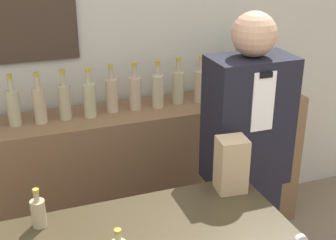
{
  "coord_description": "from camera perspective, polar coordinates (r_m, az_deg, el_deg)",
  "views": [
    {
      "loc": [
        -0.65,
        -0.97,
        2.1
      ],
      "look_at": [
        0.12,
        1.13,
        1.16
      ],
      "focal_mm": 50.0,
      "sensor_mm": 36.0,
      "label": 1
    }
  ],
  "objects": [
    {
      "name": "shelf_bottle_5",
      "position": [
        2.96,
        -6.85,
        3.15
      ],
      "size": [
        0.08,
        0.08,
        0.31
      ],
      "color": "tan",
      "rests_on": "back_shelf"
    },
    {
      "name": "paper_bag",
      "position": [
        2.25,
        7.73,
        -5.42
      ],
      "size": [
        0.15,
        0.13,
        0.27
      ],
      "color": "tan",
      "rests_on": "display_counter"
    },
    {
      "name": "back_shelf",
      "position": [
        3.26,
        -1.95,
        -6.62
      ],
      "size": [
        2.15,
        0.41,
        0.99
      ],
      "color": "brown",
      "rests_on": "ground_plane"
    },
    {
      "name": "shopkeeper",
      "position": [
        2.62,
        9.3,
        -5.9
      ],
      "size": [
        0.43,
        0.27,
        1.71
      ],
      "color": "black",
      "rests_on": "ground_plane"
    },
    {
      "name": "shelf_bottle_7",
      "position": [
        3.02,
        -1.24,
        3.69
      ],
      "size": [
        0.08,
        0.08,
        0.31
      ],
      "color": "tan",
      "rests_on": "back_shelf"
    },
    {
      "name": "shelf_bottle_2",
      "position": [
        2.88,
        -15.38,
        1.88
      ],
      "size": [
        0.08,
        0.08,
        0.31
      ],
      "color": "tan",
      "rests_on": "back_shelf"
    },
    {
      "name": "counter_bottle_1",
      "position": [
        2.08,
        -15.53,
        -10.77
      ],
      "size": [
        0.06,
        0.06,
        0.18
      ],
      "color": "tan",
      "rests_on": "display_counter"
    },
    {
      "name": "shelf_bottle_10",
      "position": [
        3.17,
        6.51,
        4.51
      ],
      "size": [
        0.08,
        0.08,
        0.31
      ],
      "color": "tan",
      "rests_on": "back_shelf"
    },
    {
      "name": "shelf_bottle_4",
      "position": [
        2.9,
        -9.55,
        2.59
      ],
      "size": [
        0.08,
        0.08,
        0.31
      ],
      "color": "tan",
      "rests_on": "back_shelf"
    },
    {
      "name": "back_wall",
      "position": [
        3.13,
        -7.66,
        8.85
      ],
      "size": [
        5.2,
        0.09,
        2.7
      ],
      "color": "beige",
      "rests_on": "ground_plane"
    },
    {
      "name": "shelf_bottle_9",
      "position": [
        3.12,
        3.95,
        4.3
      ],
      "size": [
        0.08,
        0.08,
        0.31
      ],
      "color": "tan",
      "rests_on": "back_shelf"
    },
    {
      "name": "shelf_bottle_1",
      "position": [
        2.89,
        -18.34,
        1.59
      ],
      "size": [
        0.08,
        0.08,
        0.31
      ],
      "color": "tan",
      "rests_on": "back_shelf"
    },
    {
      "name": "shelf_bottle_3",
      "position": [
        2.9,
        -12.5,
        2.34
      ],
      "size": [
        0.08,
        0.08,
        0.31
      ],
      "color": "tan",
      "rests_on": "back_shelf"
    },
    {
      "name": "shelf_bottle_8",
      "position": [
        3.09,
        1.24,
        4.14
      ],
      "size": [
        0.08,
        0.08,
        0.31
      ],
      "color": "tan",
      "rests_on": "back_shelf"
    },
    {
      "name": "potted_plant",
      "position": [
        3.26,
        9.97,
        6.25
      ],
      "size": [
        0.27,
        0.27,
        0.36
      ],
      "color": "#4C3D2D",
      "rests_on": "back_shelf"
    },
    {
      "name": "shelf_bottle_6",
      "position": [
        2.99,
        -4.04,
        3.45
      ],
      "size": [
        0.08,
        0.08,
        0.31
      ],
      "color": "tan",
      "rests_on": "back_shelf"
    }
  ]
}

